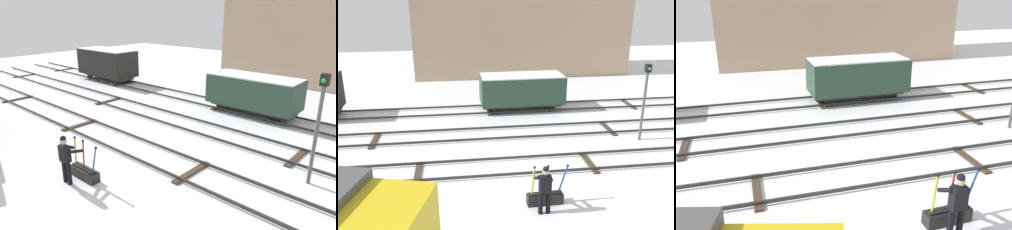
% 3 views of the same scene
% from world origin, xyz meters
% --- Properties ---
extents(ground_plane, '(60.00, 60.00, 0.00)m').
position_xyz_m(ground_plane, '(0.00, 0.00, 0.00)').
color(ground_plane, white).
extents(track_main_line, '(44.00, 1.94, 0.18)m').
position_xyz_m(track_main_line, '(0.00, 0.00, 0.11)').
color(track_main_line, '#2D2B28').
rests_on(track_main_line, ground_plane).
extents(track_siding_near, '(44.00, 1.94, 0.18)m').
position_xyz_m(track_siding_near, '(0.00, 3.64, 0.11)').
color(track_siding_near, '#2D2B28').
rests_on(track_siding_near, ground_plane).
extents(track_siding_far, '(44.00, 1.94, 0.18)m').
position_xyz_m(track_siding_far, '(0.00, 7.44, 0.11)').
color(track_siding_far, '#2D2B28').
rests_on(track_siding_far, ground_plane).
extents(switch_lever_frame, '(1.42, 0.40, 1.45)m').
position_xyz_m(switch_lever_frame, '(0.98, -2.70, 0.25)').
color(switch_lever_frame, black).
rests_on(switch_lever_frame, ground_plane).
extents(rail_worker, '(0.55, 0.67, 1.70)m').
position_xyz_m(rail_worker, '(0.81, -3.24, 0.95)').
color(rail_worker, black).
rests_on(rail_worker, ground_plane).
extents(signal_post, '(0.24, 0.32, 3.70)m').
position_xyz_m(signal_post, '(6.82, 2.08, 2.28)').
color(signal_post, '#4C4C4C').
rests_on(signal_post, ground_plane).
extents(freight_car_far_end, '(4.91, 2.12, 2.13)m').
position_xyz_m(freight_car_far_end, '(1.98, 7.44, 1.24)').
color(freight_car_far_end, '#2D2B28').
rests_on(freight_car_far_end, ground_plane).
extents(freight_car_near_switch, '(5.01, 2.27, 2.52)m').
position_xyz_m(freight_car_near_switch, '(-10.84, 7.44, 1.44)').
color(freight_car_near_switch, '#2D2B28').
rests_on(freight_car_near_switch, ground_plane).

